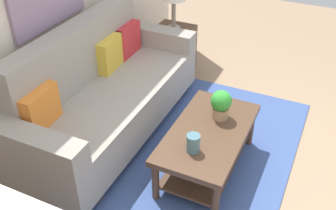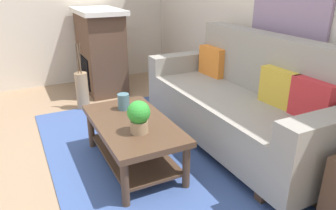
% 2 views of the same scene
% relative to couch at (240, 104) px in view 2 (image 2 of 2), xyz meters
% --- Properties ---
extents(ground_plane, '(9.26, 9.26, 0.00)m').
position_rel_couch_xyz_m(ground_plane, '(-0.16, -1.43, -0.43)').
color(ground_plane, '#9E7F60').
extents(wall_back, '(5.26, 0.10, 2.70)m').
position_rel_couch_xyz_m(wall_back, '(-0.16, 0.54, 0.92)').
color(wall_back, beige).
rests_on(wall_back, ground_plane).
extents(area_rug, '(2.92, 1.65, 0.01)m').
position_rel_couch_xyz_m(area_rug, '(-0.16, -0.93, -0.42)').
color(area_rug, '#3D5693').
rests_on(area_rug, ground_plane).
extents(couch, '(2.20, 0.84, 1.08)m').
position_rel_couch_xyz_m(couch, '(0.00, 0.00, 0.00)').
color(couch, gray).
rests_on(couch, ground_plane).
extents(throw_pillow_orange, '(0.37, 0.14, 0.32)m').
position_rel_couch_xyz_m(throw_pillow_orange, '(-0.68, 0.13, 0.25)').
color(throw_pillow_orange, orange).
rests_on(throw_pillow_orange, couch).
extents(throw_pillow_mustard, '(0.37, 0.14, 0.32)m').
position_rel_couch_xyz_m(throw_pillow_mustard, '(0.34, 0.13, 0.25)').
color(throw_pillow_mustard, gold).
rests_on(throw_pillow_mustard, couch).
extents(throw_pillow_crimson, '(0.36, 0.12, 0.32)m').
position_rel_couch_xyz_m(throw_pillow_crimson, '(0.68, 0.13, 0.25)').
color(throw_pillow_crimson, red).
rests_on(throw_pillow_crimson, couch).
extents(coffee_table, '(1.10, 0.60, 0.43)m').
position_rel_couch_xyz_m(coffee_table, '(-0.09, -1.07, -0.12)').
color(coffee_table, '#513826').
rests_on(coffee_table, ground_plane).
extents(tabletop_vase, '(0.11, 0.11, 0.15)m').
position_rel_couch_xyz_m(tabletop_vase, '(-0.37, -1.04, 0.07)').
color(tabletop_vase, slate).
rests_on(tabletop_vase, coffee_table).
extents(potted_plant_tabletop, '(0.18, 0.18, 0.26)m').
position_rel_couch_xyz_m(potted_plant_tabletop, '(0.13, -1.09, 0.14)').
color(potted_plant_tabletop, tan).
rests_on(potted_plant_tabletop, coffee_table).
extents(fireplace, '(1.02, 0.58, 1.16)m').
position_rel_couch_xyz_m(fireplace, '(-2.24, -0.74, 0.16)').
color(fireplace, brown).
rests_on(fireplace, ground_plane).
extents(floor_vase, '(0.15, 0.15, 0.47)m').
position_rel_couch_xyz_m(floor_vase, '(-1.62, -1.17, -0.20)').
color(floor_vase, tan).
rests_on(floor_vase, ground_plane).
extents(floor_vase_branch_a, '(0.05, 0.02, 0.36)m').
position_rel_couch_xyz_m(floor_vase_branch_a, '(-1.60, -1.17, 0.22)').
color(floor_vase_branch_a, brown).
rests_on(floor_vase_branch_a, floor_vase).
extents(floor_vase_branch_b, '(0.05, 0.03, 0.36)m').
position_rel_couch_xyz_m(floor_vase_branch_b, '(-1.63, -1.15, 0.22)').
color(floor_vase_branch_b, brown).
rests_on(floor_vase_branch_b, floor_vase).
extents(floor_vase_branch_c, '(0.02, 0.02, 0.36)m').
position_rel_couch_xyz_m(floor_vase_branch_c, '(-1.63, -1.19, 0.22)').
color(floor_vase_branch_c, brown).
rests_on(floor_vase_branch_c, floor_vase).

